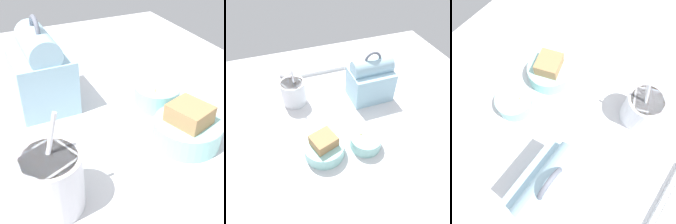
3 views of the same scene
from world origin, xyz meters
TOP-DOWN VIEW (x-y plane):
  - desk_surface at (0.00, 0.00)cm, footprint 140.00×110.00cm
  - keyboard at (6.51, 34.95)cm, footprint 30.25×12.94cm
  - lunch_bag at (16.68, 6.12)cm, footprint 16.76×12.99cm
  - soup_cup at (-14.08, 12.63)cm, footprint 9.89×9.89cm
  - bento_bowl_sandwich at (-9.73, -15.90)cm, footprint 13.46×13.46cm
  - bento_bowl_snacks at (4.42, -17.61)cm, footprint 10.50×10.50cm
  - computer_mouse at (-14.62, 33.08)cm, footprint 6.41×8.62cm

SIDE VIEW (x-z plane):
  - desk_surface at x=0.00cm, z-range 0.00..2.00cm
  - keyboard at x=6.51cm, z-range 1.97..4.07cm
  - computer_mouse at x=-14.62cm, z-range 2.00..5.64cm
  - bento_bowl_snacks at x=4.42cm, z-range 1.68..7.41cm
  - bento_bowl_sandwich at x=-9.73cm, z-range 0.92..9.42cm
  - soup_cup at x=-14.08cm, z-range -1.18..15.83cm
  - lunch_bag at x=16.68cm, z-range -0.29..20.90cm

